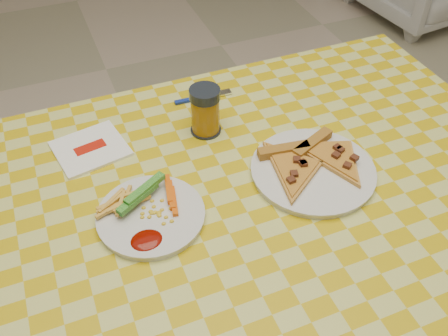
% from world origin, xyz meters
% --- Properties ---
extents(table, '(1.28, 0.88, 0.76)m').
position_xyz_m(table, '(0.00, 0.00, 0.68)').
color(table, white).
rests_on(table, ground).
extents(plate_left, '(0.25, 0.25, 0.01)m').
position_xyz_m(plate_left, '(-0.17, 0.02, 0.76)').
color(plate_left, silver).
rests_on(plate_left, table).
extents(plate_right, '(0.27, 0.27, 0.01)m').
position_xyz_m(plate_right, '(0.17, 0.01, 0.76)').
color(plate_right, silver).
rests_on(plate_right, table).
extents(fries_veggies, '(0.17, 0.16, 0.04)m').
position_xyz_m(fries_veggies, '(-0.18, 0.03, 0.78)').
color(fries_veggies, '#EACE4A').
rests_on(fries_veggies, plate_left).
extents(pizza_slices, '(0.28, 0.25, 0.02)m').
position_xyz_m(pizza_slices, '(0.17, 0.03, 0.78)').
color(pizza_slices, '#DC9143').
rests_on(pizza_slices, plate_right).
extents(drink_glass, '(0.07, 0.07, 0.11)m').
position_xyz_m(drink_glass, '(0.01, 0.22, 0.81)').
color(drink_glass, black).
rests_on(drink_glass, table).
extents(napkin, '(0.17, 0.16, 0.01)m').
position_xyz_m(napkin, '(-0.24, 0.25, 0.76)').
color(napkin, white).
rests_on(napkin, table).
extents(fork, '(0.14, 0.02, 0.01)m').
position_xyz_m(fork, '(0.05, 0.34, 0.76)').
color(fork, navy).
rests_on(fork, table).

